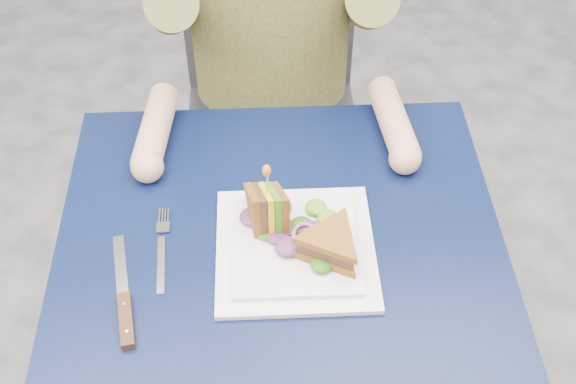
{
  "coord_description": "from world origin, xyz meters",
  "views": [
    {
      "loc": [
        -0.02,
        -0.72,
        1.67
      ],
      "look_at": [
        0.01,
        0.06,
        0.82
      ],
      "focal_mm": 45.0,
      "sensor_mm": 36.0,
      "label": 1
    }
  ],
  "objects_px": {
    "chair": "(271,85)",
    "table": "(281,285)",
    "sandwich_flat": "(331,245)",
    "sandwich_upright": "(268,210)",
    "knife": "(125,310)",
    "plate": "(295,247)",
    "fork": "(162,251)"
  },
  "relations": [
    {
      "from": "chair",
      "to": "fork",
      "type": "distance_m",
      "value": 0.72
    },
    {
      "from": "knife",
      "to": "sandwich_upright",
      "type": "bearing_deg",
      "value": 34.12
    },
    {
      "from": "sandwich_flat",
      "to": "sandwich_upright",
      "type": "distance_m",
      "value": 0.12
    },
    {
      "from": "sandwich_flat",
      "to": "knife",
      "type": "height_order",
      "value": "sandwich_flat"
    },
    {
      "from": "plate",
      "to": "knife",
      "type": "distance_m",
      "value": 0.29
    },
    {
      "from": "sandwich_upright",
      "to": "chair",
      "type": "bearing_deg",
      "value": 88.22
    },
    {
      "from": "knife",
      "to": "sandwich_flat",
      "type": "bearing_deg",
      "value": 14.27
    },
    {
      "from": "plate",
      "to": "fork",
      "type": "xyz_separation_m",
      "value": [
        -0.22,
        0.01,
        -0.01
      ]
    },
    {
      "from": "table",
      "to": "knife",
      "type": "bearing_deg",
      "value": -158.48
    },
    {
      "from": "table",
      "to": "sandwich_flat",
      "type": "relative_size",
      "value": 4.47
    },
    {
      "from": "table",
      "to": "sandwich_upright",
      "type": "bearing_deg",
      "value": 109.1
    },
    {
      "from": "sandwich_flat",
      "to": "sandwich_upright",
      "type": "xyz_separation_m",
      "value": [
        -0.1,
        0.07,
        0.01
      ]
    },
    {
      "from": "plate",
      "to": "sandwich_upright",
      "type": "height_order",
      "value": "sandwich_upright"
    },
    {
      "from": "knife",
      "to": "table",
      "type": "bearing_deg",
      "value": 21.52
    },
    {
      "from": "sandwich_flat",
      "to": "fork",
      "type": "height_order",
      "value": "sandwich_flat"
    },
    {
      "from": "sandwich_flat",
      "to": "sandwich_upright",
      "type": "bearing_deg",
      "value": 144.57
    },
    {
      "from": "sandwich_upright",
      "to": "fork",
      "type": "bearing_deg",
      "value": -168.02
    },
    {
      "from": "fork",
      "to": "knife",
      "type": "xyz_separation_m",
      "value": [
        -0.05,
        -0.11,
        0.0
      ]
    },
    {
      "from": "table",
      "to": "chair",
      "type": "xyz_separation_m",
      "value": [
        0.0,
        0.68,
        -0.11
      ]
    },
    {
      "from": "table",
      "to": "knife",
      "type": "xyz_separation_m",
      "value": [
        -0.24,
        -0.1,
        0.09
      ]
    },
    {
      "from": "table",
      "to": "fork",
      "type": "height_order",
      "value": "fork"
    },
    {
      "from": "table",
      "to": "chair",
      "type": "bearing_deg",
      "value": 90.0
    },
    {
      "from": "table",
      "to": "plate",
      "type": "relative_size",
      "value": 2.88
    },
    {
      "from": "chair",
      "to": "sandwich_flat",
      "type": "height_order",
      "value": "chair"
    },
    {
      "from": "table",
      "to": "plate",
      "type": "height_order",
      "value": "plate"
    },
    {
      "from": "chair",
      "to": "fork",
      "type": "height_order",
      "value": "chair"
    },
    {
      "from": "chair",
      "to": "table",
      "type": "bearing_deg",
      "value": -90.0
    },
    {
      "from": "fork",
      "to": "knife",
      "type": "distance_m",
      "value": 0.12
    },
    {
      "from": "sandwich_upright",
      "to": "fork",
      "type": "height_order",
      "value": "sandwich_upright"
    },
    {
      "from": "plate",
      "to": "fork",
      "type": "bearing_deg",
      "value": 178.07
    },
    {
      "from": "plate",
      "to": "knife",
      "type": "relative_size",
      "value": 1.18
    },
    {
      "from": "sandwich_upright",
      "to": "knife",
      "type": "height_order",
      "value": "sandwich_upright"
    }
  ]
}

